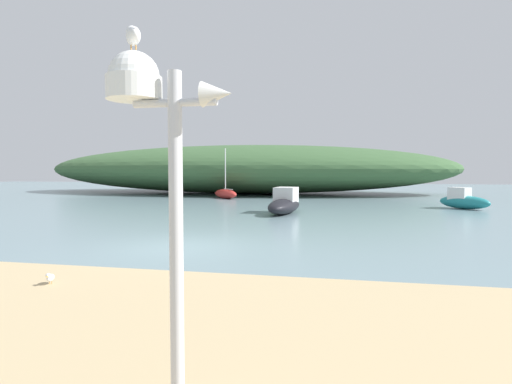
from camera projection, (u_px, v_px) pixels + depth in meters
name	position (u px, v px, depth m)	size (l,w,h in m)	color
ground_plane	(181.00, 247.00, 12.01)	(120.00, 120.00, 0.00)	gray
distant_hill	(242.00, 169.00, 40.40)	(40.84, 15.06, 4.72)	#3D6038
mast_structure	(150.00, 119.00, 3.47)	(1.10, 0.47, 3.07)	silver
seagull_on_radar	(133.00, 35.00, 3.47)	(0.26, 0.33, 0.25)	orange
motorboat_mid_channel	(285.00, 203.00, 21.23)	(1.79, 4.22, 1.36)	black
motorboat_by_sandbar	(463.00, 200.00, 23.73)	(2.83, 2.81, 1.25)	teal
sailboat_near_shore	(225.00, 194.00, 32.60)	(3.01, 3.21, 4.01)	#B72D28
seagull_near_waterline	(50.00, 277.00, 7.32)	(0.17, 0.31, 0.22)	orange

